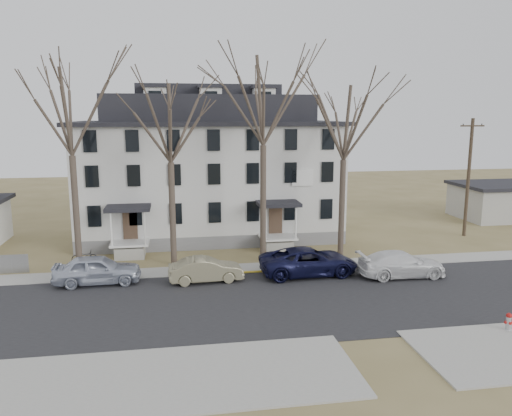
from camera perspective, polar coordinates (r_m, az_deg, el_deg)
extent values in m
plane|color=olive|center=(24.99, 2.51, -12.43)|extent=(120.00, 120.00, 0.00)
cube|color=#27272A|center=(26.80, 1.63, -10.78)|extent=(120.00, 10.00, 0.04)
cube|color=#A09F97|center=(32.38, -0.39, -6.95)|extent=(120.00, 2.00, 0.08)
cube|color=#A09F97|center=(20.31, -18.24, -18.76)|extent=(20.00, 5.00, 0.08)
cube|color=gold|center=(32.66, 8.62, -6.91)|extent=(14.00, 0.25, 0.06)
cube|color=slate|center=(41.64, -5.25, -2.28)|extent=(20.00, 10.00, 1.00)
cube|color=silver|center=(40.87, -5.36, 3.88)|extent=(20.00, 10.00, 8.00)
cube|color=black|center=(40.59, -5.46, 9.63)|extent=(20.80, 10.80, 0.30)
cube|color=black|center=(40.59, -5.49, 11.26)|extent=(16.00, 7.00, 2.00)
cube|color=black|center=(40.63, -5.53, 13.23)|extent=(11.00, 4.50, 0.80)
cube|color=white|center=(35.78, -14.22, -3.90)|extent=(2.60, 2.00, 0.16)
cube|color=white|center=(36.37, 2.52, -3.34)|extent=(2.60, 2.00, 0.16)
cube|color=white|center=(36.89, 5.34, 3.46)|extent=(1.60, 0.08, 1.20)
cube|color=#A09F97|center=(53.11, 26.26, 0.57)|extent=(8.00, 6.00, 3.00)
cube|color=black|center=(52.87, 26.42, 2.38)|extent=(8.50, 6.50, 0.30)
cylinder|color=#473B31|center=(33.46, -19.86, -0.58)|extent=(0.40, 0.40, 7.28)
cylinder|color=#473B31|center=(32.92, -9.52, -0.72)|extent=(0.40, 0.40, 6.76)
cylinder|color=#473B31|center=(33.33, 0.82, 0.47)|extent=(0.40, 0.40, 7.80)
cylinder|color=#473B31|center=(34.79, 9.77, -0.12)|extent=(0.40, 0.40, 6.76)
cylinder|color=#3D3023|center=(43.57, 23.10, 3.16)|extent=(0.28, 0.28, 9.50)
cube|color=#3D3023|center=(43.28, 23.50, 8.61)|extent=(2.00, 0.12, 0.12)
imported|color=silver|center=(30.74, -17.68, -6.78)|extent=(5.03, 2.12, 1.70)
imported|color=gray|center=(29.85, -5.75, -7.10)|extent=(4.46, 1.82, 1.44)
imported|color=#111233|center=(31.10, 6.03, -6.14)|extent=(6.13, 3.01, 1.68)
imported|color=white|center=(31.86, 16.28, -6.23)|extent=(5.37, 2.26, 1.55)
imported|color=black|center=(35.37, -19.03, -5.29)|extent=(1.67, 0.69, 0.86)
cylinder|color=#B7B7BA|center=(26.25, 26.81, -12.37)|extent=(0.34, 0.34, 0.06)
cylinder|color=#B7B7BA|center=(26.12, 26.88, -11.66)|extent=(0.24, 0.24, 0.60)
sphere|color=#A51411|center=(25.99, 26.95, -10.91)|extent=(0.26, 0.26, 0.26)
cylinder|color=#A51411|center=(26.11, 26.88, -11.57)|extent=(0.36, 0.13, 0.13)
cylinder|color=#A51411|center=(26.11, 26.88, -11.57)|extent=(0.13, 0.32, 0.13)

